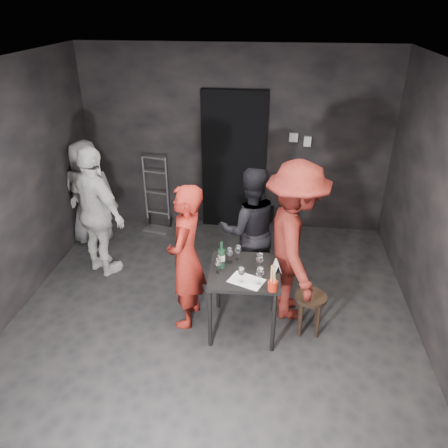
# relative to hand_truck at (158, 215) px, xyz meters

# --- Properties ---
(floor) EXTENTS (4.50, 5.00, 0.02)m
(floor) POSITION_rel_hand_truck_xyz_m (1.16, -2.20, -0.21)
(floor) COLOR black
(floor) RESTS_ON ground
(ceiling) EXTENTS (4.50, 5.00, 0.02)m
(ceiling) POSITION_rel_hand_truck_xyz_m (1.16, -2.20, 2.49)
(ceiling) COLOR silver
(ceiling) RESTS_ON ground
(wall_back) EXTENTS (4.50, 0.04, 2.70)m
(wall_back) POSITION_rel_hand_truck_xyz_m (1.16, 0.30, 1.14)
(wall_back) COLOR black
(wall_back) RESTS_ON ground
(doorway) EXTENTS (0.95, 0.10, 2.10)m
(doorway) POSITION_rel_hand_truck_xyz_m (1.16, 0.24, 0.84)
(doorway) COLOR black
(doorway) RESTS_ON ground
(wallbox_upper) EXTENTS (0.12, 0.06, 0.12)m
(wallbox_upper) POSITION_rel_hand_truck_xyz_m (2.01, 0.25, 1.24)
(wallbox_upper) COLOR #B7B7B2
(wallbox_upper) RESTS_ON wall_back
(wallbox_lower) EXTENTS (0.10, 0.06, 0.14)m
(wallbox_lower) POSITION_rel_hand_truck_xyz_m (2.21, 0.25, 1.19)
(wallbox_lower) COLOR #B7B7B2
(wallbox_lower) RESTS_ON wall_back
(hand_truck) EXTENTS (0.38, 0.33, 1.15)m
(hand_truck) POSITION_rel_hand_truck_xyz_m (0.00, 0.00, 0.00)
(hand_truck) COLOR #B2B2B7
(hand_truck) RESTS_ON floor
(tasting_table) EXTENTS (0.72, 0.72, 0.75)m
(tasting_table) POSITION_rel_hand_truck_xyz_m (1.51, -2.16, 0.44)
(tasting_table) COLOR black
(tasting_table) RESTS_ON floor
(stool) EXTENTS (0.33, 0.33, 0.47)m
(stool) POSITION_rel_hand_truck_xyz_m (2.21, -2.14, 0.16)
(stool) COLOR #33261C
(stool) RESTS_ON floor
(server_red) EXTENTS (0.47, 0.67, 1.76)m
(server_red) POSITION_rel_hand_truck_xyz_m (0.89, -2.09, 0.67)
(server_red) COLOR maroon
(server_red) RESTS_ON floor
(woman_black) EXTENTS (0.86, 0.58, 1.62)m
(woman_black) POSITION_rel_hand_truck_xyz_m (1.52, -1.34, 0.60)
(woman_black) COLOR black
(woman_black) RESTS_ON floor
(man_maroon) EXTENTS (0.90, 1.51, 2.20)m
(man_maroon) POSITION_rel_hand_truck_xyz_m (2.02, -1.82, 0.89)
(man_maroon) COLOR maroon
(man_maroon) RESTS_ON floor
(bystander_cream) EXTENTS (1.24, 1.06, 1.93)m
(bystander_cream) POSITION_rel_hand_truck_xyz_m (-0.40, -1.26, 0.75)
(bystander_cream) COLOR white
(bystander_cream) RESTS_ON floor
(bystander_grey) EXTENTS (0.80, 0.50, 1.55)m
(bystander_grey) POSITION_rel_hand_truck_xyz_m (-0.83, -0.50, 0.56)
(bystander_grey) COLOR gray
(bystander_grey) RESTS_ON floor
(tasting_mat) EXTENTS (0.39, 0.33, 0.00)m
(tasting_mat) POSITION_rel_hand_truck_xyz_m (1.55, -2.35, 0.54)
(tasting_mat) COLOR white
(tasting_mat) RESTS_ON tasting_table
(wine_glass_a) EXTENTS (0.07, 0.07, 0.18)m
(wine_glass_a) POSITION_rel_hand_truck_xyz_m (1.25, -2.23, 0.63)
(wine_glass_a) COLOR white
(wine_glass_a) RESTS_ON tasting_table
(wine_glass_b) EXTENTS (0.07, 0.07, 0.19)m
(wine_glass_b) POSITION_rel_hand_truck_xyz_m (1.34, -2.04, 0.63)
(wine_glass_b) COLOR white
(wine_glass_b) RESTS_ON tasting_table
(wine_glass_c) EXTENTS (0.09, 0.09, 0.19)m
(wine_glass_c) POSITION_rel_hand_truck_xyz_m (1.43, -1.97, 0.63)
(wine_glass_c) COLOR white
(wine_glass_c) RESTS_ON tasting_table
(wine_glass_d) EXTENTS (0.07, 0.07, 0.18)m
(wine_glass_d) POSITION_rel_hand_truck_xyz_m (1.50, -2.37, 0.63)
(wine_glass_d) COLOR white
(wine_glass_d) RESTS_ON tasting_table
(wine_glass_e) EXTENTS (0.09, 0.09, 0.21)m
(wine_glass_e) POSITION_rel_hand_truck_xyz_m (1.68, -2.39, 0.64)
(wine_glass_e) COLOR white
(wine_glass_e) RESTS_ON tasting_table
(wine_glass_f) EXTENTS (0.10, 0.10, 0.21)m
(wine_glass_f) POSITION_rel_hand_truck_xyz_m (1.66, -2.15, 0.64)
(wine_glass_f) COLOR white
(wine_glass_f) RESTS_ON tasting_table
(wine_bottle) EXTENTS (0.07, 0.07, 0.30)m
(wine_bottle) POSITION_rel_hand_truck_xyz_m (1.27, -2.13, 0.65)
(wine_bottle) COLOR black
(wine_bottle) RESTS_ON tasting_table
(breadstick_cup) EXTENTS (0.09, 0.09, 0.29)m
(breadstick_cup) POSITION_rel_hand_truck_xyz_m (1.80, -2.47, 0.67)
(breadstick_cup) COLOR #AE1E0E
(breadstick_cup) RESTS_ON tasting_table
(reserved_card) EXTENTS (0.11, 0.15, 0.11)m
(reserved_card) POSITION_rel_hand_truck_xyz_m (1.82, -2.13, 0.59)
(reserved_card) COLOR white
(reserved_card) RESTS_ON tasting_table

